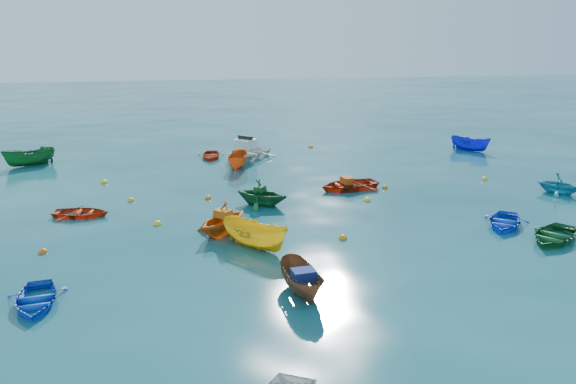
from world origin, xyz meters
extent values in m
plane|color=#093845|center=(0.00, 0.00, 0.00)|extent=(160.00, 160.00, 0.00)
imported|color=blue|center=(-9.93, -5.05, 0.00)|extent=(2.29, 2.93, 0.56)
imported|color=brown|center=(-1.41, -5.74, 0.00)|extent=(1.42, 2.98, 1.11)
imported|color=blue|center=(8.84, -0.68, 0.00)|extent=(3.29, 3.46, 0.58)
imported|color=orange|center=(-3.64, 0.45, 0.00)|extent=(3.73, 3.74, 1.49)
imported|color=gold|center=(-2.44, -1.38, 0.00)|extent=(3.08, 3.25, 1.26)
imported|color=#135426|center=(9.86, -2.72, 0.00)|extent=(3.81, 3.67, 0.64)
imported|color=teal|center=(14.52, 3.64, 0.00)|extent=(3.00, 3.04, 1.21)
imported|color=red|center=(-10.07, 3.98, 0.00)|extent=(2.91, 2.33, 0.54)
imported|color=#C75012|center=(-1.94, 12.31, 0.00)|extent=(1.84, 3.17, 1.16)
imported|color=#135227|center=(-1.47, 4.23, 0.00)|extent=(3.51, 3.40, 1.41)
imported|color=#B42C0F|center=(3.63, 6.37, 0.00)|extent=(3.85, 3.15, 0.70)
imported|color=#1016CF|center=(15.21, 14.92, 0.00)|extent=(2.73, 3.06, 1.16)
imported|color=#AF2B0E|center=(-3.53, 15.71, 0.00)|extent=(2.07, 2.74, 0.54)
imported|color=#145624|center=(-15.14, 15.31, 0.00)|extent=(3.46, 2.57, 1.26)
imported|color=silver|center=(-1.18, 14.99, 0.00)|extent=(5.14, 5.24, 1.49)
cube|color=navy|center=(-1.39, -5.89, 0.74)|extent=(0.81, 0.65, 0.36)
cube|color=#C96114|center=(-3.60, 0.49, 0.91)|extent=(0.84, 0.83, 0.33)
cube|color=#134C1C|center=(-1.55, 4.28, 0.85)|extent=(0.67, 0.71, 0.28)
cube|color=#BD4A13|center=(3.53, 6.35, 0.52)|extent=(0.69, 0.82, 0.34)
sphere|color=#EF590D|center=(-10.75, -0.48, 0.00)|extent=(0.35, 0.35, 0.35)
sphere|color=yellow|center=(-6.47, 2.17, 0.00)|extent=(0.37, 0.37, 0.37)
sphere|color=orange|center=(1.29, -1.02, 0.00)|extent=(0.36, 0.36, 0.36)
sphere|color=gold|center=(-7.99, 6.12, 0.00)|extent=(0.35, 0.35, 0.35)
sphere|color=orange|center=(-4.07, 5.85, 0.00)|extent=(0.34, 0.34, 0.34)
sphere|color=yellow|center=(3.98, 4.09, 0.00)|extent=(0.37, 0.37, 0.37)
sphere|color=orange|center=(5.67, 6.19, 0.00)|extent=(0.33, 0.33, 0.33)
sphere|color=yellow|center=(-9.84, 10.05, 0.00)|extent=(0.39, 0.39, 0.39)
sphere|color=orange|center=(3.99, 17.93, 0.00)|extent=(0.38, 0.38, 0.38)
sphere|color=yellow|center=(12.08, 7.03, 0.00)|extent=(0.36, 0.36, 0.36)
camera|label=1|loc=(-4.79, -22.37, 8.40)|focal=35.00mm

